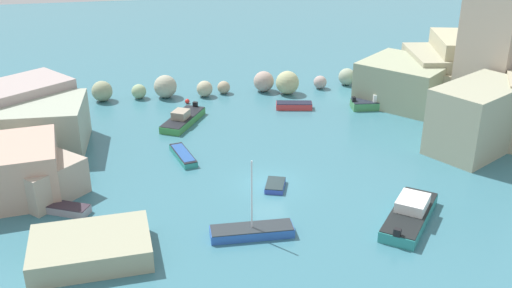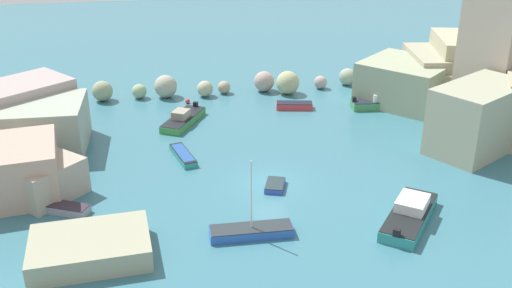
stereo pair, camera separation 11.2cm
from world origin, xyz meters
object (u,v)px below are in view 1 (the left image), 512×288
moored_boat_5 (275,185)px  moored_boat_6 (60,208)px  moored_boat_4 (294,105)px  moored_boat_0 (374,103)px  moored_boat_1 (252,231)px  moored_boat_2 (183,155)px  moored_boat_3 (183,119)px  channel_buoy (187,101)px  moored_boat_7 (410,214)px  stone_dock (91,248)px

moored_boat_5 → moored_boat_6: (-15.48, -0.55, 0.08)m
moored_boat_5 → moored_boat_4: bearing=0.4°
moored_boat_0 → moored_boat_1: 26.63m
moored_boat_1 → moored_boat_2: moored_boat_1 is taller
moored_boat_0 → moored_boat_5: size_ratio=1.82×
moored_boat_3 → moored_boat_1: bearing=37.2°
moored_boat_4 → moored_boat_1: bearing=-99.0°
moored_boat_2 → moored_boat_6: (-9.10, -7.09, 0.01)m
channel_buoy → moored_boat_5: size_ratio=0.19×
moored_boat_3 → moored_boat_7: size_ratio=0.93×
moored_boat_2 → moored_boat_6: 11.53m
moored_boat_0 → moored_boat_1: bearing=-122.7°
moored_boat_5 → moored_boat_6: moored_boat_6 is taller
stone_dock → channel_buoy: bearing=73.1°
moored_boat_5 → channel_buoy: bearing=33.4°
moored_boat_0 → moored_boat_5: 20.09m
channel_buoy → moored_boat_4: moored_boat_4 is taller
moored_boat_1 → moored_boat_4: bearing=70.9°
moored_boat_6 → moored_boat_7: (23.38, -5.79, 0.28)m
moored_boat_7 → moored_boat_2: bearing=86.4°
moored_boat_5 → moored_boat_3: bearing=41.5°
channel_buoy → moored_boat_0: moored_boat_0 is taller
channel_buoy → moored_boat_2: (-1.47, -13.26, 0.04)m
moored_boat_1 → moored_boat_4: moored_boat_1 is taller
moored_boat_4 → moored_boat_2: bearing=-129.2°
moored_boat_4 → moored_boat_3: bearing=-158.6°
moored_boat_0 → stone_dock: bearing=-135.5°
moored_boat_1 → moored_boat_7: bearing=0.5°
stone_dock → moored_boat_5: bearing=27.2°
moored_boat_1 → moored_boat_6: bearing=157.9°
moored_boat_0 → moored_boat_2: (-19.98, -8.25, -0.27)m
moored_boat_1 → moored_boat_4: size_ratio=1.44×
moored_boat_0 → moored_boat_4: bearing=175.6°
moored_boat_2 → moored_boat_7: bearing=34.9°
stone_dock → channel_buoy: stone_dock is taller
moored_boat_2 → moored_boat_4: (11.98, 9.67, 0.05)m
stone_dock → channel_buoy: size_ratio=14.68×
stone_dock → moored_boat_4: bearing=50.9°
channel_buoy → moored_boat_0: (18.51, -5.01, 0.31)m
moored_boat_7 → moored_boat_3: bearing=72.0°
moored_boat_2 → moored_boat_3: size_ratio=0.71×
moored_boat_2 → moored_boat_0: bearing=99.4°
moored_boat_2 → stone_dock: bearing=-39.6°
channel_buoy → moored_boat_5: 20.40m
stone_dock → moored_boat_5: stone_dock is taller
moored_boat_5 → moored_boat_6: size_ratio=0.58×
channel_buoy → moored_boat_7: size_ratio=0.07×
moored_boat_6 → channel_buoy: bearing=-91.2°
moored_boat_0 → moored_boat_4: 8.13m
moored_boat_3 → moored_boat_7: moored_boat_7 is taller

